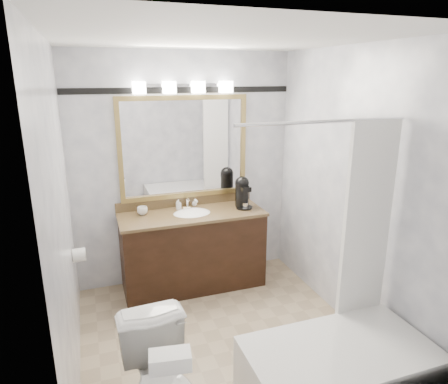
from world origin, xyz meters
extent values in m
cube|color=tan|center=(0.00, 0.00, -0.01)|extent=(2.40, 2.60, 0.01)
cube|color=white|center=(0.00, 0.00, 2.50)|extent=(2.40, 2.60, 0.01)
cube|color=white|center=(0.00, 1.30, 1.25)|extent=(2.40, 0.01, 2.50)
cube|color=white|center=(0.00, -1.30, 1.25)|extent=(2.40, 0.01, 2.50)
cube|color=white|center=(-1.20, 0.00, 1.25)|extent=(0.01, 2.60, 2.50)
cube|color=white|center=(1.20, 0.00, 1.25)|extent=(0.01, 2.60, 2.50)
cube|color=black|center=(0.00, 1.01, 0.41)|extent=(1.50, 0.55, 0.82)
cube|color=olive|center=(0.00, 1.01, 0.83)|extent=(1.53, 0.58, 0.03)
cube|color=olive|center=(0.00, 1.29, 0.90)|extent=(1.53, 0.03, 0.10)
ellipsoid|color=white|center=(0.00, 1.01, 0.82)|extent=(0.44, 0.34, 0.14)
cube|color=tan|center=(0.00, 1.28, 2.02)|extent=(1.40, 0.04, 0.05)
cube|color=tan|center=(0.00, 1.28, 0.97)|extent=(1.40, 0.04, 0.05)
cube|color=tan|center=(-0.68, 1.28, 1.50)|extent=(0.05, 0.04, 1.00)
cube|color=tan|center=(0.68, 1.28, 1.50)|extent=(0.05, 0.04, 1.00)
cube|color=white|center=(0.00, 1.29, 1.50)|extent=(1.30, 0.01, 1.00)
cube|color=silver|center=(0.00, 1.27, 2.15)|extent=(0.90, 0.05, 0.03)
cube|color=white|center=(-0.45, 1.22, 2.13)|extent=(0.12, 0.12, 0.12)
cube|color=white|center=(-0.15, 1.22, 2.13)|extent=(0.12, 0.12, 0.12)
cube|color=white|center=(0.15, 1.22, 2.13)|extent=(0.12, 0.12, 0.12)
cube|color=white|center=(0.45, 1.22, 2.13)|extent=(0.12, 0.12, 0.12)
cube|color=black|center=(0.00, 1.29, 2.10)|extent=(2.40, 0.01, 0.06)
cube|color=white|center=(0.53, -0.92, 0.23)|extent=(1.30, 0.72, 0.45)
cylinder|color=silver|center=(0.53, -0.54, 1.95)|extent=(1.30, 0.02, 0.02)
cube|color=white|center=(0.95, -0.55, 1.18)|extent=(0.40, 0.04, 1.55)
cylinder|color=white|center=(-1.14, 0.66, 0.70)|extent=(0.11, 0.12, 0.12)
cube|color=white|center=(-0.68, -1.12, 0.83)|extent=(0.23, 0.15, 0.09)
cylinder|color=black|center=(0.58, 0.98, 0.86)|extent=(0.18, 0.18, 0.02)
cylinder|color=black|center=(0.57, 1.04, 0.99)|extent=(0.15, 0.15, 0.26)
sphere|color=black|center=(0.57, 1.04, 1.12)|extent=(0.15, 0.15, 0.15)
cube|color=black|center=(0.58, 0.96, 1.07)|extent=(0.11, 0.11, 0.05)
cylinder|color=silver|center=(0.58, 0.96, 0.89)|extent=(0.06, 0.06, 0.06)
imported|color=white|center=(-0.50, 1.14, 0.89)|extent=(0.14, 0.14, 0.09)
imported|color=white|center=(-0.10, 1.18, 0.90)|extent=(0.05, 0.05, 0.11)
imported|color=white|center=(0.09, 1.23, 0.89)|extent=(0.08, 0.08, 0.07)
cube|color=beige|center=(-0.02, 1.13, 0.86)|extent=(0.08, 0.05, 0.02)
camera|label=1|loc=(-0.99, -2.85, 2.25)|focal=32.00mm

